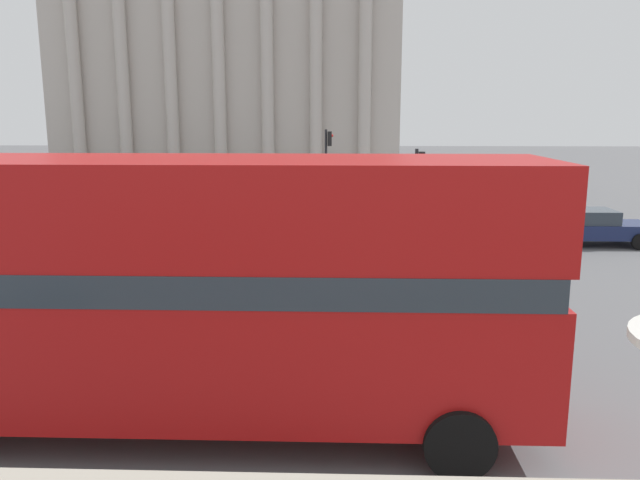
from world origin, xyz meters
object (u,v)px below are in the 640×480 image
at_px(pedestrian_white, 325,191).
at_px(traffic_light_near, 279,222).
at_px(traffic_light_mid, 418,185).
at_px(car_navy, 591,227).
at_px(pedestrian_olive, 216,252).
at_px(traffic_light_far, 327,160).
at_px(double_decker_bus, 161,284).
at_px(pedestrian_grey, 398,206).
at_px(plaza_building_left, 232,72).
at_px(pedestrian_blue, 376,207).

bearing_deg(pedestrian_white, traffic_light_near, -70.63).
distance_m(traffic_light_mid, pedestrian_white, 10.05).
distance_m(car_navy, pedestrian_olive, 14.37).
height_order(pedestrian_olive, pedestrian_white, pedestrian_white).
bearing_deg(car_navy, traffic_light_far, -35.94).
bearing_deg(traffic_light_mid, double_decker_bus, -112.37).
relative_size(traffic_light_near, pedestrian_grey, 2.28).
relative_size(double_decker_bus, pedestrian_olive, 6.96).
height_order(double_decker_bus, traffic_light_mid, double_decker_bus).
bearing_deg(pedestrian_white, traffic_light_mid, -48.10).
distance_m(double_decker_bus, traffic_light_far, 21.84).
height_order(traffic_light_near, pedestrian_white, traffic_light_near).
bearing_deg(traffic_light_far, pedestrian_grey, -49.46).
distance_m(traffic_light_mid, traffic_light_far, 9.30).
relative_size(plaza_building_left, traffic_light_far, 6.44).
xyz_separation_m(double_decker_bus, pedestrian_white, (1.88, 22.42, -1.28)).
xyz_separation_m(double_decker_bus, pedestrian_olive, (-0.93, 8.58, -1.40)).
bearing_deg(double_decker_bus, pedestrian_olive, 104.18).
height_order(car_navy, pedestrian_white, pedestrian_white).
bearing_deg(pedestrian_grey, pedestrian_olive, -29.91).
bearing_deg(traffic_light_near, plaza_building_left, 101.08).
relative_size(double_decker_bus, pedestrian_grey, 6.85).
bearing_deg(traffic_light_far, pedestrian_blue, -61.52).
xyz_separation_m(pedestrian_blue, pedestrian_white, (-2.30, 4.69, 0.11)).
distance_m(traffic_light_far, pedestrian_grey, 5.16).
xyz_separation_m(pedestrian_grey, pedestrian_olive, (-6.09, -9.48, -0.02)).
distance_m(traffic_light_near, pedestrian_olive, 4.66).
distance_m(traffic_light_near, car_navy, 14.70).
relative_size(plaza_building_left, car_navy, 6.38).
distance_m(traffic_light_mid, car_navy, 7.10).
bearing_deg(pedestrian_white, plaza_building_left, 132.83).
distance_m(pedestrian_grey, pedestrian_white, 5.44).
relative_size(pedestrian_grey, pedestrian_white, 0.92).
bearing_deg(pedestrian_grey, plaza_building_left, -152.63).
bearing_deg(car_navy, pedestrian_blue, -22.27).
bearing_deg(plaza_building_left, pedestrian_blue, -67.58).
xyz_separation_m(double_decker_bus, pedestrian_blue, (4.18, 17.73, -1.39)).
distance_m(plaza_building_left, pedestrian_grey, 28.13).
bearing_deg(car_navy, pedestrian_grey, -27.20).
relative_size(pedestrian_blue, pedestrian_white, 0.91).
distance_m(traffic_light_near, traffic_light_far, 16.98).
bearing_deg(pedestrian_blue, pedestrian_olive, 53.18).
xyz_separation_m(traffic_light_mid, pedestrian_blue, (-1.21, 4.63, -1.47)).
bearing_deg(traffic_light_mid, car_navy, 12.39).
relative_size(car_navy, pedestrian_olive, 2.57).
bearing_deg(pedestrian_olive, pedestrian_white, -69.16).
bearing_deg(traffic_light_far, double_decker_bus, -95.26).
distance_m(traffic_light_far, pedestrian_white, 1.78).
bearing_deg(pedestrian_olive, double_decker_bus, 128.57).
relative_size(double_decker_bus, pedestrian_white, 6.27).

